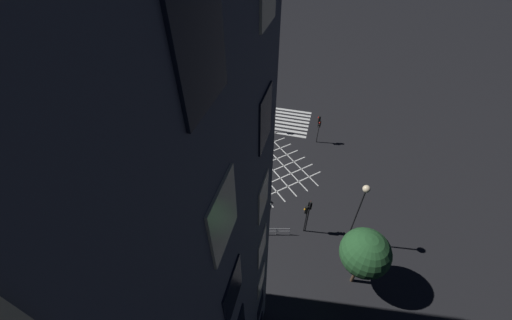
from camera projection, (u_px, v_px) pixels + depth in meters
name	position (u px, v px, depth m)	size (l,w,h in m)	color
ground_plane	(256.00, 167.00, 35.56)	(200.00, 200.00, 0.00)	black
road_markings	(266.00, 136.00, 40.22)	(15.83, 22.12, 0.01)	silver
traffic_light_median_north	(238.00, 188.00, 29.21)	(0.36, 2.18, 3.87)	black
traffic_light_nw_main	(306.00, 214.00, 26.86)	(0.39, 0.36, 3.87)	black
traffic_light_se_cross	(216.00, 114.00, 38.48)	(0.36, 2.85, 4.40)	black
traffic_light_nw_cross	(309.00, 211.00, 26.63)	(0.36, 0.39, 4.42)	black
traffic_light_sw_main	(319.00, 124.00, 37.28)	(0.39, 0.36, 4.17)	black
traffic_light_se_main	(226.00, 112.00, 39.85)	(2.98, 0.36, 3.68)	black
traffic_light_sw_cross	(319.00, 127.00, 37.45)	(0.36, 0.39, 3.57)	black
traffic_light_median_south	(268.00, 115.00, 38.96)	(0.36, 0.39, 4.15)	black
street_lamp_east	(362.00, 201.00, 23.60)	(0.61, 0.61, 8.03)	black
street_lamp_west	(155.00, 105.00, 34.57)	(0.46, 0.46, 9.48)	black
street_tree_near	(128.00, 194.00, 27.54)	(3.33, 3.33, 5.34)	#473323
street_tree_far	(365.00, 253.00, 21.81)	(3.86, 3.86, 6.60)	#473323
pedestrian_railing	(256.00, 231.00, 27.94)	(6.46, 1.75, 1.05)	#9EA0A5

